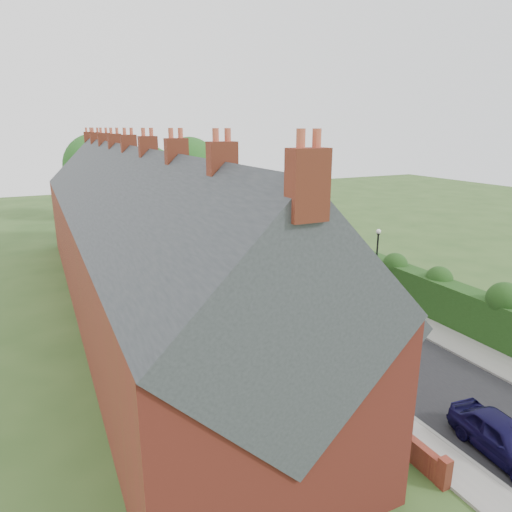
% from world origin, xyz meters
% --- Properties ---
extents(ground, '(140.00, 140.00, 0.00)m').
position_xyz_m(ground, '(0.00, 0.00, 0.00)').
color(ground, '#2D4C1E').
rests_on(ground, ground).
extents(road, '(6.00, 58.00, 0.02)m').
position_xyz_m(road, '(-0.50, 11.00, 0.01)').
color(road, black).
rests_on(road, ground).
extents(pavement_hedge_side, '(2.20, 58.00, 0.12)m').
position_xyz_m(pavement_hedge_side, '(3.60, 11.00, 0.06)').
color(pavement_hedge_side, gray).
rests_on(pavement_hedge_side, ground).
extents(pavement_house_side, '(1.70, 58.00, 0.12)m').
position_xyz_m(pavement_house_side, '(-4.35, 11.00, 0.06)').
color(pavement_house_side, gray).
rests_on(pavement_house_side, ground).
extents(kerb_hedge_side, '(0.18, 58.00, 0.13)m').
position_xyz_m(kerb_hedge_side, '(2.55, 11.00, 0.07)').
color(kerb_hedge_side, gray).
rests_on(kerb_hedge_side, ground).
extents(kerb_house_side, '(0.18, 58.00, 0.13)m').
position_xyz_m(kerb_house_side, '(-3.55, 11.00, 0.07)').
color(kerb_house_side, gray).
rests_on(kerb_house_side, ground).
extents(hedge, '(2.10, 58.00, 2.85)m').
position_xyz_m(hedge, '(5.40, 11.00, 1.60)').
color(hedge, '#173410').
rests_on(hedge, ground).
extents(terrace_row, '(9.05, 40.50, 11.50)m').
position_xyz_m(terrace_row, '(-10.87, 9.98, 4.47)').
color(terrace_row, maroon).
rests_on(terrace_row, ground).
extents(garden_wall_row, '(0.35, 40.35, 1.10)m').
position_xyz_m(garden_wall_row, '(-5.35, 10.00, 0.46)').
color(garden_wall_row, brown).
rests_on(garden_wall_row, ground).
extents(lamppost, '(0.32, 0.32, 5.16)m').
position_xyz_m(lamppost, '(3.40, 4.00, 3.30)').
color(lamppost, black).
rests_on(lamppost, ground).
extents(tree_far_left, '(7.14, 6.80, 9.29)m').
position_xyz_m(tree_far_left, '(-2.65, 40.08, 5.71)').
color(tree_far_left, '#332316').
rests_on(tree_far_left, ground).
extents(tree_far_right, '(7.98, 7.60, 10.31)m').
position_xyz_m(tree_far_right, '(3.39, 42.08, 6.31)').
color(tree_far_right, '#332316').
rests_on(tree_far_right, ground).
extents(tree_far_back, '(8.40, 8.00, 10.82)m').
position_xyz_m(tree_far_back, '(-8.59, 43.08, 6.62)').
color(tree_far_back, '#332316').
rests_on(tree_far_back, ground).
extents(car_navy, '(2.14, 4.38, 1.44)m').
position_xyz_m(car_navy, '(-2.21, -9.80, 0.72)').
color(car_navy, black).
rests_on(car_navy, ground).
extents(car_silver_a, '(2.24, 4.99, 1.59)m').
position_xyz_m(car_silver_a, '(-2.65, -0.60, 0.80)').
color(car_silver_a, '#ABABB0').
rests_on(car_silver_a, ground).
extents(car_silver_b, '(3.12, 5.52, 1.45)m').
position_xyz_m(car_silver_b, '(-2.03, 2.99, 0.73)').
color(car_silver_b, '#A0A2A7').
rests_on(car_silver_b, ground).
extents(car_white, '(2.78, 4.73, 1.29)m').
position_xyz_m(car_white, '(-3.00, 8.17, 0.64)').
color(car_white, silver).
rests_on(car_white, ground).
extents(car_green, '(2.33, 4.77, 1.57)m').
position_xyz_m(car_green, '(-2.44, 14.94, 0.78)').
color(car_green, '#0F331D').
rests_on(car_green, ground).
extents(car_red, '(1.75, 4.45, 1.44)m').
position_xyz_m(car_red, '(-2.08, 18.20, 0.72)').
color(car_red, maroon).
rests_on(car_red, ground).
extents(car_beige, '(3.25, 5.32, 1.38)m').
position_xyz_m(car_beige, '(-2.91, 26.06, 0.69)').
color(car_beige, tan).
rests_on(car_beige, ground).
extents(car_grey, '(2.25, 5.05, 1.44)m').
position_xyz_m(car_grey, '(-2.44, 29.48, 0.72)').
color(car_grey, '#505257').
rests_on(car_grey, ground).
extents(car_black, '(2.11, 4.61, 1.53)m').
position_xyz_m(car_black, '(-3.00, 35.00, 0.77)').
color(car_black, black).
rests_on(car_black, ground).
extents(horse, '(1.32, 2.09, 1.63)m').
position_xyz_m(horse, '(0.09, 11.52, 0.82)').
color(horse, '#4E2C1C').
rests_on(horse, ground).
extents(horse_cart, '(1.41, 3.12, 2.25)m').
position_xyz_m(horse_cart, '(0.09, 13.61, 1.29)').
color(horse_cart, black).
rests_on(horse_cart, ground).
extents(car_extra_far, '(2.10, 4.17, 1.36)m').
position_xyz_m(car_extra_far, '(-2.02, 37.90, 0.68)').
color(car_extra_far, tan).
rests_on(car_extra_far, ground).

